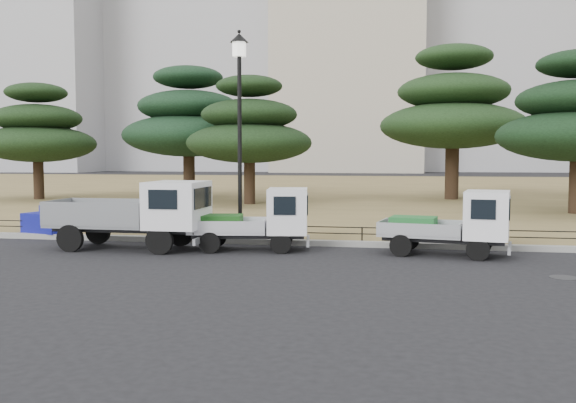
% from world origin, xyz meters
% --- Properties ---
extents(ground, '(220.00, 220.00, 0.00)m').
position_xyz_m(ground, '(0.00, 0.00, 0.00)').
color(ground, black).
extents(lawn, '(120.00, 56.00, 0.15)m').
position_xyz_m(lawn, '(0.00, 30.60, 0.07)').
color(lawn, olive).
rests_on(lawn, ground).
extents(curb, '(120.00, 0.25, 0.16)m').
position_xyz_m(curb, '(0.00, 2.60, 0.08)').
color(curb, gray).
rests_on(curb, ground).
extents(truck_large, '(4.31, 1.76, 1.87)m').
position_xyz_m(truck_large, '(-4.01, 1.07, 1.04)').
color(truck_large, black).
rests_on(truck_large, ground).
extents(truck_kei_front, '(3.33, 1.76, 1.68)m').
position_xyz_m(truck_kei_front, '(-0.71, 1.48, 0.84)').
color(truck_kei_front, black).
rests_on(truck_kei_front, ground).
extents(truck_kei_rear, '(3.39, 1.87, 1.68)m').
position_xyz_m(truck_kei_rear, '(4.43, 1.44, 0.84)').
color(truck_kei_rear, black).
rests_on(truck_kei_rear, ground).
extents(street_lamp, '(0.53, 0.53, 5.95)m').
position_xyz_m(street_lamp, '(-1.60, 2.90, 4.17)').
color(street_lamp, black).
rests_on(street_lamp, lawn).
extents(pipe_fence, '(38.00, 0.04, 0.40)m').
position_xyz_m(pipe_fence, '(0.00, 2.75, 0.44)').
color(pipe_fence, black).
rests_on(pipe_fence, lawn).
extents(tarp_pile, '(1.52, 1.28, 0.88)m').
position_xyz_m(tarp_pile, '(-7.88, 3.04, 0.50)').
color(tarp_pile, '#121691').
rests_on(tarp_pile, lawn).
extents(manhole, '(0.60, 0.60, 0.01)m').
position_xyz_m(manhole, '(6.50, -1.20, 0.01)').
color(manhole, '#2D2D30').
rests_on(manhole, ground).
extents(pine_west_far, '(6.28, 6.28, 6.35)m').
position_xyz_m(pine_west_far, '(-16.64, 16.90, 3.81)').
color(pine_west_far, black).
rests_on(pine_west_far, lawn).
extents(pine_west_near, '(7.34, 7.34, 7.34)m').
position_xyz_m(pine_west_near, '(-8.68, 18.97, 4.38)').
color(pine_west_near, black).
rests_on(pine_west_near, lawn).
extents(pine_center_left, '(6.22, 6.22, 6.32)m').
position_xyz_m(pine_center_left, '(-4.36, 15.51, 3.80)').
color(pine_center_left, black).
rests_on(pine_center_left, lawn).
extents(pine_center_right, '(7.90, 7.90, 8.39)m').
position_xyz_m(pine_center_right, '(5.77, 20.85, 5.01)').
color(pine_center_right, black).
rests_on(pine_center_right, lawn).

